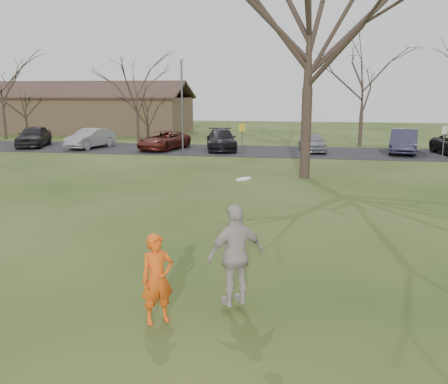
{
  "coord_description": "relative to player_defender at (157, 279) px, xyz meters",
  "views": [
    {
      "loc": [
        2.08,
        -7.88,
        4.03
      ],
      "look_at": [
        0.0,
        4.0,
        1.5
      ],
      "focal_mm": 38.21,
      "sensor_mm": 36.0,
      "label": 1
    }
  ],
  "objects": [
    {
      "name": "catching_play",
      "position": [
        1.3,
        0.69,
        0.28
      ],
      "size": [
        1.19,
        1.03,
        2.45
      ],
      "color": "#B7A9A4",
      "rests_on": "ground"
    },
    {
      "name": "car_4",
      "position": [
        2.84,
        25.53,
        -0.12
      ],
      "size": [
        2.12,
        4.03,
        1.31
      ],
      "primitive_type": "imported",
      "rotation": [
        0.0,
        0.0,
        0.16
      ],
      "color": "gray",
      "rests_on": "parking_strip"
    },
    {
      "name": "building",
      "position": [
        -19.56,
        38.31,
        1.12
      ],
      "size": [
        20.6,
        8.5,
        5.14
      ],
      "color": "#8C6D4C",
      "rests_on": "ground"
    },
    {
      "name": "big_tree",
      "position": [
        2.44,
        15.31,
        6.19
      ],
      "size": [
        9.0,
        9.0,
        14.0
      ],
      "primitive_type": null,
      "color": "#352821",
      "rests_on": "ground"
    },
    {
      "name": "car_2",
      "position": [
        -7.5,
        24.91,
        -0.12
      ],
      "size": [
        3.22,
        5.1,
        1.31
      ],
      "primitive_type": "imported",
      "rotation": [
        0.0,
        0.0,
        -0.24
      ],
      "color": "#4E1912",
      "rests_on": "parking_strip"
    },
    {
      "name": "car_5",
      "position": [
        8.84,
        25.71,
        0.01
      ],
      "size": [
        2.59,
        5.02,
        1.58
      ],
      "primitive_type": "imported",
      "rotation": [
        0.0,
        0.0,
        -0.2
      ],
      "color": "#2B2B41",
      "rests_on": "parking_strip"
    },
    {
      "name": "ground",
      "position": [
        0.44,
        0.31,
        -0.81
      ],
      "size": [
        120.0,
        120.0,
        0.0
      ],
      "primitive_type": "plane",
      "color": "#1E380F",
      "rests_on": "ground"
    },
    {
      "name": "sign_white",
      "position": [
        10.44,
        22.31,
        0.64
      ],
      "size": [
        0.35,
        0.35,
        2.08
      ],
      "color": "#47474C",
      "rests_on": "ground"
    },
    {
      "name": "car_0",
      "position": [
        -17.61,
        25.02,
        0.0
      ],
      "size": [
        3.05,
        4.9,
        1.56
      ],
      "primitive_type": "imported",
      "rotation": [
        0.0,
        0.0,
        0.29
      ],
      "color": "black",
      "rests_on": "parking_strip"
    },
    {
      "name": "small_tree_row",
      "position": [
        4.82,
        30.37,
        3.08
      ],
      "size": [
        55.0,
        5.9,
        8.5
      ],
      "color": "#352821",
      "rests_on": "ground"
    },
    {
      "name": "sign_yellow",
      "position": [
        -1.56,
        22.31,
        0.64
      ],
      "size": [
        0.35,
        0.35,
        2.08
      ],
      "color": "#47474C",
      "rests_on": "ground"
    },
    {
      "name": "player_defender",
      "position": [
        0.0,
        0.0,
        0.0
      ],
      "size": [
        0.71,
        0.67,
        1.63
      ],
      "primitive_type": "imported",
      "rotation": [
        0.0,
        0.0,
        0.64
      ],
      "color": "#EF5813",
      "rests_on": "ground"
    },
    {
      "name": "lamp_post",
      "position": [
        -5.56,
        22.81,
        3.15
      ],
      "size": [
        0.34,
        0.34,
        6.27
      ],
      "color": "#47474C",
      "rests_on": "ground"
    },
    {
      "name": "car_3",
      "position": [
        -3.46,
        25.39,
        -0.06
      ],
      "size": [
        3.05,
        5.26,
        1.43
      ],
      "primitive_type": "imported",
      "rotation": [
        0.0,
        0.0,
        0.22
      ],
      "color": "black",
      "rests_on": "parking_strip"
    },
    {
      "name": "parking_strip",
      "position": [
        0.44,
        25.31,
        -0.79
      ],
      "size": [
        62.0,
        6.5,
        0.04
      ],
      "primitive_type": "cube",
      "color": "black",
      "rests_on": "ground"
    },
    {
      "name": "car_1",
      "position": [
        -13.04,
        24.89,
        -0.07
      ],
      "size": [
        2.41,
        4.52,
        1.42
      ],
      "primitive_type": "imported",
      "rotation": [
        0.0,
        0.0,
        -0.22
      ],
      "color": "gray",
      "rests_on": "parking_strip"
    }
  ]
}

